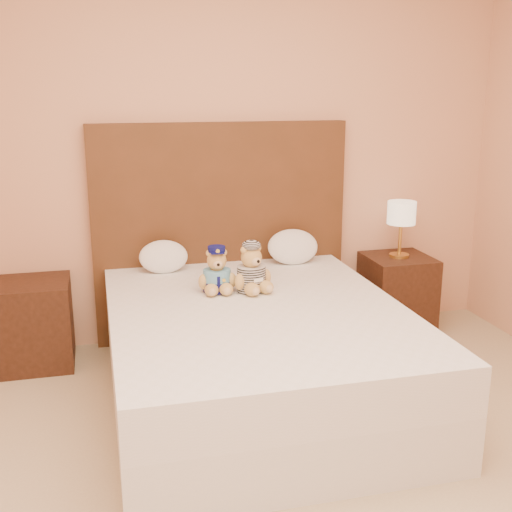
{
  "coord_description": "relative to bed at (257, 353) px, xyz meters",
  "views": [
    {
      "loc": [
        -0.83,
        -2.04,
        1.73
      ],
      "look_at": [
        0.06,
        1.45,
        0.77
      ],
      "focal_mm": 45.0,
      "sensor_mm": 36.0,
      "label": 1
    }
  ],
  "objects": [
    {
      "name": "teddy_prisoner",
      "position": [
        0.04,
        0.29,
        0.42
      ],
      "size": [
        0.32,
        0.31,
        0.29
      ],
      "primitive_type": null,
      "rotation": [
        0.0,
        0.0,
        0.31
      ],
      "color": "tan",
      "rests_on": "bed"
    },
    {
      "name": "pillow_left",
      "position": [
        -0.42,
        0.83,
        0.39
      ],
      "size": [
        0.32,
        0.21,
        0.22
      ],
      "primitive_type": "ellipsoid",
      "color": "white",
      "rests_on": "bed"
    },
    {
      "name": "nightstand_right",
      "position": [
        1.25,
        0.8,
        -0.0
      ],
      "size": [
        0.45,
        0.45,
        0.55
      ],
      "primitive_type": "cube",
      "color": "#3C1F13",
      "rests_on": "ground"
    },
    {
      "name": "teddy_police",
      "position": [
        -0.16,
        0.33,
        0.41
      ],
      "size": [
        0.25,
        0.24,
        0.27
      ],
      "primitive_type": null,
      "rotation": [
        0.0,
        0.0,
        -0.05
      ],
      "color": "tan",
      "rests_on": "bed"
    },
    {
      "name": "room_walls",
      "position": [
        0.0,
        -0.74,
        1.53
      ],
      "size": [
        4.04,
        4.52,
        2.72
      ],
      "color": "tan",
      "rests_on": "ground"
    },
    {
      "name": "nightstand_left",
      "position": [
        -1.25,
        0.8,
        -0.0
      ],
      "size": [
        0.45,
        0.45,
        0.55
      ],
      "primitive_type": "cube",
      "color": "#3C1F13",
      "rests_on": "ground"
    },
    {
      "name": "pillow_right",
      "position": [
        0.46,
        0.83,
        0.4
      ],
      "size": [
        0.36,
        0.23,
        0.25
      ],
      "primitive_type": "ellipsoid",
      "color": "white",
      "rests_on": "bed"
    },
    {
      "name": "lamp",
      "position": [
        1.25,
        0.8,
        0.57
      ],
      "size": [
        0.2,
        0.2,
        0.4
      ],
      "color": "gold",
      "rests_on": "nightstand_right"
    },
    {
      "name": "bed",
      "position": [
        0.0,
        0.0,
        0.0
      ],
      "size": [
        1.6,
        2.0,
        0.55
      ],
      "color": "white",
      "rests_on": "ground"
    },
    {
      "name": "headboard",
      "position": [
        0.0,
        1.01,
        0.47
      ],
      "size": [
        1.75,
        0.08,
        1.5
      ],
      "primitive_type": "cube",
      "color": "#522E18",
      "rests_on": "ground"
    }
  ]
}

